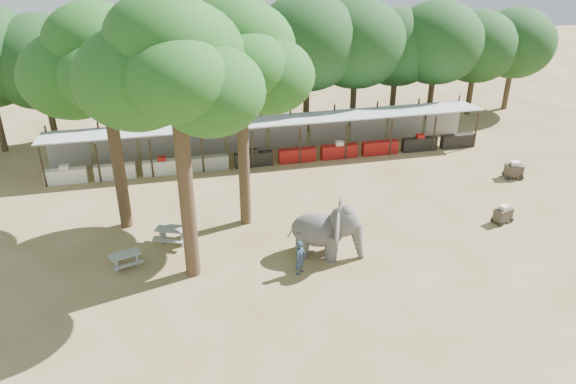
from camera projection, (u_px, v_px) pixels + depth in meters
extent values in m
plane|color=brown|center=(336.00, 281.00, 24.43)|extent=(100.00, 100.00, 0.00)
cube|color=#A4A6AC|center=(272.00, 121.00, 35.47)|extent=(28.00, 2.99, 0.39)
cylinder|color=#2D2319|center=(63.00, 166.00, 32.38)|extent=(0.12, 0.12, 2.40)
cylinder|color=#2D2319|center=(68.00, 146.00, 34.64)|extent=(0.12, 0.12, 2.80)
cube|color=silver|center=(66.00, 176.00, 32.94)|extent=(2.38, 0.50, 0.90)
cube|color=gray|center=(69.00, 152.00, 34.78)|extent=(2.52, 0.12, 2.00)
cylinder|color=#2D2319|center=(113.00, 162.00, 32.94)|extent=(0.12, 0.12, 2.40)
cylinder|color=#2D2319|center=(115.00, 142.00, 35.19)|extent=(0.12, 0.12, 2.80)
cube|color=silver|center=(115.00, 172.00, 33.49)|extent=(2.38, 0.50, 0.90)
cube|color=gray|center=(116.00, 148.00, 35.33)|extent=(2.52, 0.12, 2.00)
cylinder|color=#2D2319|center=(162.00, 158.00, 33.49)|extent=(0.12, 0.12, 2.40)
cylinder|color=#2D2319|center=(160.00, 138.00, 35.75)|extent=(0.12, 0.12, 2.80)
cube|color=silver|center=(163.00, 167.00, 34.05)|extent=(2.38, 0.50, 0.90)
cube|color=gray|center=(161.00, 144.00, 35.89)|extent=(2.52, 0.12, 2.00)
cylinder|color=#2D2319|center=(209.00, 154.00, 34.05)|extent=(0.12, 0.12, 2.40)
cylinder|color=#2D2319|center=(204.00, 135.00, 36.31)|extent=(0.12, 0.12, 2.80)
cube|color=gray|center=(209.00, 163.00, 34.61)|extent=(2.38, 0.50, 0.90)
cube|color=gray|center=(205.00, 141.00, 36.44)|extent=(2.52, 0.12, 2.00)
cylinder|color=#2D2319|center=(254.00, 150.00, 34.61)|extent=(0.12, 0.12, 2.40)
cylinder|color=#2D2319|center=(247.00, 131.00, 36.86)|extent=(0.12, 0.12, 2.80)
cube|color=black|center=(254.00, 159.00, 35.16)|extent=(2.38, 0.50, 0.90)
cube|color=gray|center=(247.00, 137.00, 37.00)|extent=(2.52, 0.12, 2.00)
cylinder|color=#2D2319|center=(298.00, 146.00, 35.16)|extent=(0.12, 0.12, 2.40)
cylinder|color=#2D2319|center=(289.00, 128.00, 37.42)|extent=(0.12, 0.12, 2.80)
cube|color=maroon|center=(297.00, 155.00, 35.72)|extent=(2.38, 0.50, 0.90)
cube|color=gray|center=(289.00, 134.00, 37.56)|extent=(2.52, 0.12, 2.00)
cylinder|color=#2D2319|center=(341.00, 142.00, 35.72)|extent=(0.12, 0.12, 2.40)
cylinder|color=#2D2319|center=(329.00, 125.00, 37.98)|extent=(0.12, 0.12, 2.80)
cube|color=maroon|center=(339.00, 151.00, 36.28)|extent=(2.38, 0.50, 0.90)
cube|color=gray|center=(329.00, 131.00, 38.11)|extent=(2.52, 0.12, 2.00)
cylinder|color=#2D2319|center=(382.00, 138.00, 36.28)|extent=(0.12, 0.12, 2.40)
cylinder|color=#2D2319|center=(368.00, 122.00, 38.53)|extent=(0.12, 0.12, 2.80)
cube|color=maroon|center=(380.00, 148.00, 36.83)|extent=(2.38, 0.50, 0.90)
cube|color=gray|center=(368.00, 127.00, 38.67)|extent=(2.52, 0.12, 2.00)
cylinder|color=#2D2319|center=(422.00, 135.00, 36.83)|extent=(0.12, 0.12, 2.40)
cylinder|color=#2D2319|center=(406.00, 119.00, 39.09)|extent=(0.12, 0.12, 2.80)
cube|color=black|center=(419.00, 144.00, 37.39)|extent=(2.38, 0.50, 0.90)
cube|color=gray|center=(406.00, 124.00, 39.23)|extent=(2.52, 0.12, 2.00)
cylinder|color=#2D2319|center=(461.00, 132.00, 37.39)|extent=(0.12, 0.12, 2.40)
cylinder|color=#2D2319|center=(443.00, 116.00, 39.65)|extent=(0.12, 0.12, 2.80)
cube|color=black|center=(458.00, 141.00, 37.94)|extent=(2.38, 0.50, 0.90)
cube|color=gray|center=(442.00, 121.00, 39.78)|extent=(2.52, 0.12, 2.00)
cylinder|color=#332316|center=(115.00, 142.00, 26.65)|extent=(0.60, 0.60, 9.20)
cone|color=#332316|center=(100.00, 44.00, 24.57)|extent=(0.57, 0.57, 2.88)
ellipsoid|color=#0E460E|center=(73.00, 75.00, 25.17)|extent=(4.80, 4.80, 3.94)
ellipsoid|color=#0E460E|center=(133.00, 86.00, 25.09)|extent=(4.20, 4.20, 3.44)
ellipsoid|color=#0E460E|center=(109.00, 56.00, 25.91)|extent=(5.20, 5.20, 4.26)
ellipsoid|color=#0E460E|center=(102.00, 76.00, 23.92)|extent=(3.80, 3.80, 3.12)
ellipsoid|color=#0E460E|center=(93.00, 43.00, 24.67)|extent=(4.40, 4.40, 3.61)
cylinder|color=#332316|center=(184.00, 167.00, 22.62)|extent=(0.64, 0.64, 10.40)
cone|color=#332316|center=(172.00, 36.00, 20.27)|extent=(0.61, 0.61, 3.25)
ellipsoid|color=#0E460E|center=(137.00, 78.00, 20.96)|extent=(4.80, 4.80, 3.94)
ellipsoid|color=#0E460E|center=(210.00, 91.00, 20.88)|extent=(4.20, 4.20, 3.44)
ellipsoid|color=#0E460E|center=(178.00, 55.00, 21.70)|extent=(5.20, 5.20, 4.26)
ellipsoid|color=#0E460E|center=(177.00, 79.00, 19.71)|extent=(3.80, 3.80, 3.12)
ellipsoid|color=#0E460E|center=(164.00, 39.00, 20.46)|extent=(4.40, 4.40, 3.61)
cylinder|color=#332316|center=(243.00, 135.00, 26.88)|extent=(0.56, 0.56, 9.60)
cone|color=#332316|center=(239.00, 33.00, 24.71)|extent=(0.53, 0.53, 3.00)
ellipsoid|color=#0E460E|center=(208.00, 66.00, 25.34)|extent=(4.80, 4.80, 3.94)
ellipsoid|color=#0E460E|center=(269.00, 76.00, 25.26)|extent=(4.20, 4.20, 3.44)
ellipsoid|color=#0E460E|center=(240.00, 47.00, 26.08)|extent=(5.20, 5.20, 4.26)
ellipsoid|color=#0E460E|center=(244.00, 66.00, 24.09)|extent=(3.80, 3.80, 3.12)
ellipsoid|color=#0E460E|center=(231.00, 33.00, 24.84)|extent=(4.40, 4.40, 3.61)
cylinder|color=#332316|center=(8.00, 124.00, 36.79)|extent=(0.44, 0.44, 3.74)
cylinder|color=#332316|center=(62.00, 120.00, 37.45)|extent=(0.44, 0.44, 3.74)
ellipsoid|color=black|center=(51.00, 66.00, 35.80)|extent=(6.46, 5.95, 5.61)
cylinder|color=#332316|center=(113.00, 116.00, 38.12)|extent=(0.44, 0.44, 3.74)
ellipsoid|color=black|center=(105.00, 63.00, 36.46)|extent=(6.46, 5.95, 5.61)
cylinder|color=#332316|center=(163.00, 113.00, 38.78)|extent=(0.44, 0.44, 3.74)
ellipsoid|color=black|center=(158.00, 60.00, 37.12)|extent=(6.46, 5.95, 5.61)
cylinder|color=#332316|center=(211.00, 109.00, 39.44)|extent=(0.44, 0.44, 3.74)
ellipsoid|color=black|center=(208.00, 57.00, 37.79)|extent=(6.46, 5.95, 5.61)
cylinder|color=#332316|center=(258.00, 106.00, 40.10)|extent=(0.44, 0.44, 3.74)
ellipsoid|color=black|center=(257.00, 55.00, 38.45)|extent=(6.46, 5.95, 5.61)
cylinder|color=#332316|center=(303.00, 103.00, 40.76)|extent=(0.44, 0.44, 3.74)
ellipsoid|color=black|center=(304.00, 52.00, 39.11)|extent=(6.46, 5.95, 5.61)
cylinder|color=#332316|center=(347.00, 100.00, 41.43)|extent=(0.44, 0.44, 3.74)
ellipsoid|color=black|center=(349.00, 50.00, 39.77)|extent=(6.46, 5.95, 5.61)
cylinder|color=#332316|center=(389.00, 97.00, 42.09)|extent=(0.44, 0.44, 3.74)
ellipsoid|color=black|center=(393.00, 48.00, 40.44)|extent=(6.46, 5.95, 5.61)
cylinder|color=#332316|center=(430.00, 94.00, 42.75)|extent=(0.44, 0.44, 3.74)
ellipsoid|color=black|center=(436.00, 45.00, 41.10)|extent=(6.46, 5.95, 5.61)
cylinder|color=#332316|center=(470.00, 91.00, 43.41)|extent=(0.44, 0.44, 3.74)
ellipsoid|color=black|center=(477.00, 43.00, 41.76)|extent=(6.46, 5.95, 5.61)
cylinder|color=#332316|center=(508.00, 88.00, 44.08)|extent=(0.44, 0.44, 3.74)
ellipsoid|color=black|center=(517.00, 41.00, 42.42)|extent=(6.46, 5.95, 5.61)
ellipsoid|color=#464343|center=(318.00, 230.00, 25.80)|extent=(2.84, 2.30, 1.60)
cylinder|color=#464343|center=(302.00, 244.00, 25.85)|extent=(0.75, 0.75, 1.34)
cylinder|color=#464343|center=(304.00, 236.00, 26.52)|extent=(0.75, 0.75, 1.34)
cylinder|color=#464343|center=(331.00, 247.00, 25.63)|extent=(0.75, 0.75, 1.34)
cylinder|color=#464343|center=(333.00, 239.00, 26.30)|extent=(0.75, 0.75, 1.34)
ellipsoid|color=#464343|center=(344.00, 221.00, 25.35)|extent=(1.69, 1.55, 1.48)
ellipsoid|color=#464343|center=(337.00, 228.00, 24.73)|extent=(0.69, 1.21, 1.52)
ellipsoid|color=#464343|center=(340.00, 213.00, 26.00)|extent=(0.69, 1.21, 1.52)
cone|color=#464343|center=(359.00, 242.00, 25.70)|extent=(0.80, 0.80, 1.68)
imported|color=#26384C|center=(300.00, 258.00, 24.61)|extent=(0.69, 0.69, 1.63)
cube|color=gray|center=(125.00, 254.00, 25.15)|extent=(1.46, 0.99, 0.05)
cube|color=gray|center=(116.00, 263.00, 25.09)|extent=(0.24, 0.54, 0.62)
cube|color=gray|center=(136.00, 258.00, 25.49)|extent=(0.24, 0.54, 0.62)
cube|color=gray|center=(129.00, 265.00, 24.89)|extent=(1.35, 0.61, 0.04)
cube|color=gray|center=(123.00, 254.00, 25.65)|extent=(1.35, 0.61, 0.04)
cube|color=gray|center=(173.00, 229.00, 26.93)|extent=(1.75, 1.31, 0.06)
cube|color=gray|center=(163.00, 235.00, 27.19)|extent=(0.35, 0.63, 0.74)
cube|color=gray|center=(184.00, 237.00, 27.02)|extent=(0.35, 0.63, 0.74)
cube|color=gray|center=(169.00, 241.00, 26.56)|extent=(1.56, 0.87, 0.05)
cube|color=gray|center=(178.00, 228.00, 27.58)|extent=(1.56, 0.87, 0.05)
cube|color=#312A23|center=(503.00, 214.00, 28.81)|extent=(1.04, 0.81, 0.64)
cylinder|color=black|center=(502.00, 224.00, 28.55)|extent=(0.28, 0.14, 0.27)
cylinder|color=black|center=(511.00, 221.00, 28.89)|extent=(0.28, 0.14, 0.27)
cylinder|color=black|center=(492.00, 219.00, 29.01)|extent=(0.28, 0.14, 0.27)
cylinder|color=black|center=(502.00, 216.00, 29.35)|extent=(0.28, 0.14, 0.27)
cube|color=silver|center=(504.00, 207.00, 28.62)|extent=(0.55, 0.49, 0.23)
cube|color=#312A23|center=(514.00, 170.00, 33.56)|extent=(1.10, 0.80, 0.70)
cylinder|color=black|center=(508.00, 178.00, 33.42)|extent=(0.30, 0.12, 0.30)
cylinder|color=black|center=(521.00, 178.00, 33.43)|extent=(0.30, 0.12, 0.30)
cylinder|color=black|center=(504.00, 173.00, 34.01)|extent=(0.30, 0.12, 0.30)
cylinder|color=black|center=(517.00, 173.00, 34.01)|extent=(0.30, 0.12, 0.30)
cube|color=silver|center=(515.00, 163.00, 33.36)|extent=(0.57, 0.49, 0.25)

